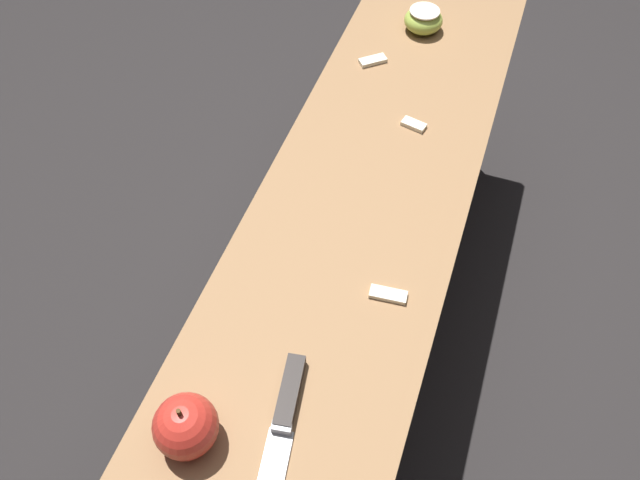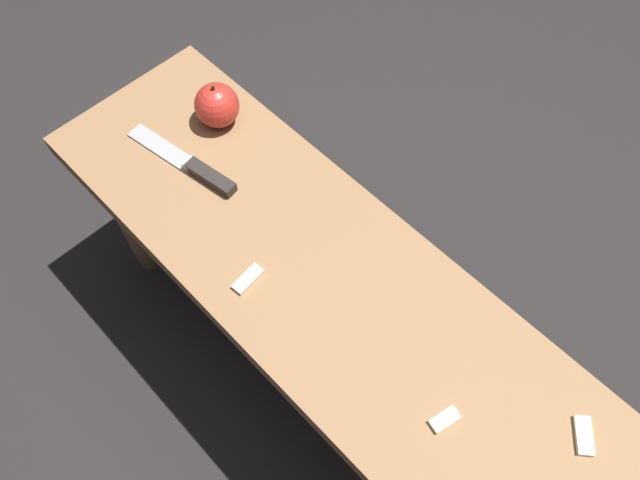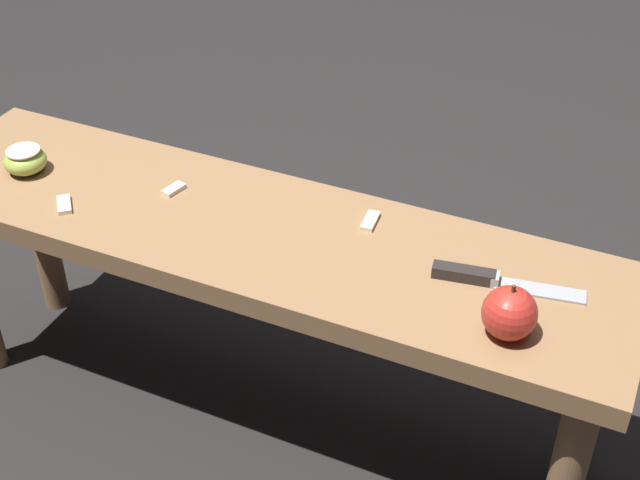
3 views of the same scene
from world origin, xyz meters
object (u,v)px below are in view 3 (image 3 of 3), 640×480
Objects in this scene: knife at (485,278)px; apple_whole at (509,313)px; apple_cut at (25,160)px; wooden_bench at (256,260)px.

apple_whole is (-0.06, 0.10, 0.03)m from knife.
apple_cut reaches higher than knife.
knife is at bearing -177.84° from wooden_bench.
apple_cut is at bearing -4.23° from apple_whole.
apple_whole reaches higher than apple_cut.
wooden_bench is at bearing -177.64° from apple_cut.
knife is at bearing -59.20° from apple_whole.
apple_whole is 0.91m from apple_cut.
apple_cut is at bearing 2.36° from wooden_bench.
wooden_bench is 0.48m from apple_whole.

